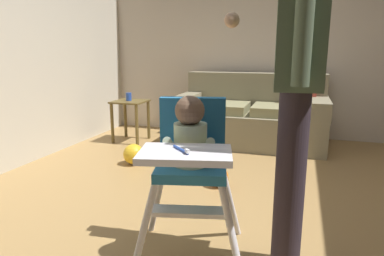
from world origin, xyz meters
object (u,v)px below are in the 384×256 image
object	(u,v)px
toy_ball_second	(219,177)
sippy_cup	(129,97)
adult_standing	(295,78)
couch	(252,117)
side_table	(130,112)
toy_ball	(134,154)
high_chair	(191,150)

from	to	relation	value
toy_ball_second	sippy_cup	bearing A→B (deg)	141.29
adult_standing	couch	bearing A→B (deg)	-82.70
side_table	sippy_cup	distance (m)	0.19
toy_ball_second	sippy_cup	world-z (taller)	sippy_cup
toy_ball	sippy_cup	bearing A→B (deg)	119.69
adult_standing	toy_ball	distance (m)	2.24
high_chair	toy_ball_second	distance (m)	1.19
adult_standing	side_table	world-z (taller)	adult_standing
adult_standing	sippy_cup	distance (m)	3.01
toy_ball_second	side_table	distance (m)	1.87
high_chair	sippy_cup	world-z (taller)	high_chair
couch	toy_ball_second	xyz separation A→B (m)	(-0.06, -1.51, -0.25)
couch	sippy_cup	size ratio (longest dim) A/B	17.75
adult_standing	sippy_cup	world-z (taller)	adult_standing
toy_ball_second	sippy_cup	distance (m)	1.92
high_chair	adult_standing	bearing A→B (deg)	80.99
adult_standing	sippy_cup	bearing A→B (deg)	-51.41
adult_standing	toy_ball	size ratio (longest dim) A/B	8.39
couch	high_chair	xyz separation A→B (m)	(0.03, -2.57, 0.29)
toy_ball	sippy_cup	size ratio (longest dim) A/B	2.11
couch	adult_standing	size ratio (longest dim) A/B	1.00
couch	sippy_cup	world-z (taller)	couch
couch	sippy_cup	distance (m)	1.57
adult_standing	toy_ball_second	bearing A→B (deg)	-64.59
high_chair	side_table	bearing A→B (deg)	-158.89
couch	side_table	distance (m)	1.53
adult_standing	high_chair	bearing A→B (deg)	-0.08
high_chair	side_table	distance (m)	2.70
toy_ball_second	couch	bearing A→B (deg)	87.68
toy_ball	couch	bearing A→B (deg)	49.40
toy_ball_second	sippy_cup	size ratio (longest dim) A/B	1.68
sippy_cup	toy_ball_second	bearing A→B (deg)	-38.71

